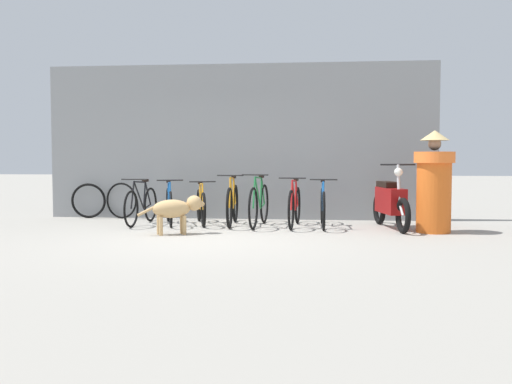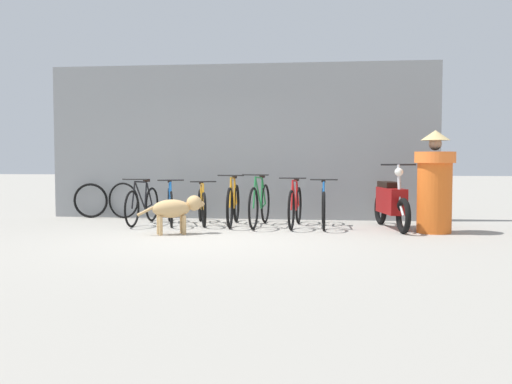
% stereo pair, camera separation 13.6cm
% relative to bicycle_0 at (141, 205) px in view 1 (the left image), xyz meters
% --- Properties ---
extents(ground_plane, '(60.00, 60.00, 0.00)m').
position_rel_bicycle_0_xyz_m(ground_plane, '(1.63, -1.82, -0.35)').
color(ground_plane, '#9E998E').
extents(shop_wall_back, '(7.64, 0.20, 3.03)m').
position_rel_bicycle_0_xyz_m(shop_wall_back, '(1.63, 1.21, 1.16)').
color(shop_wall_back, gray).
rests_on(shop_wall_back, ground).
extents(bicycle_0, '(0.46, 1.63, 0.84)m').
position_rel_bicycle_0_xyz_m(bicycle_0, '(0.00, 0.00, 0.00)').
color(bicycle_0, black).
rests_on(bicycle_0, ground).
extents(bicycle_1, '(0.60, 1.61, 0.83)m').
position_rel_bicycle_0_xyz_m(bicycle_1, '(0.50, 0.06, -0.00)').
color(bicycle_1, black).
rests_on(bicycle_1, ground).
extents(bicycle_2, '(0.56, 1.55, 0.80)m').
position_rel_bicycle_0_xyz_m(bicycle_2, '(1.07, 0.15, -0.02)').
color(bicycle_2, black).
rests_on(bicycle_2, ground).
extents(bicycle_3, '(0.46, 1.69, 0.91)m').
position_rel_bicycle_0_xyz_m(bicycle_3, '(1.66, 0.07, 0.02)').
color(bicycle_3, black).
rests_on(bicycle_3, ground).
extents(bicycle_4, '(0.46, 1.76, 0.93)m').
position_rel_bicycle_0_xyz_m(bicycle_4, '(2.15, -0.04, 0.03)').
color(bicycle_4, black).
rests_on(bicycle_4, ground).
extents(bicycle_5, '(0.46, 1.68, 0.88)m').
position_rel_bicycle_0_xyz_m(bicycle_5, '(2.77, -0.05, 0.01)').
color(bicycle_5, black).
rests_on(bicycle_5, ground).
extents(bicycle_6, '(0.46, 1.68, 0.86)m').
position_rel_bicycle_0_xyz_m(bicycle_6, '(3.27, -0.07, 0.00)').
color(bicycle_6, black).
rests_on(bicycle_6, ground).
extents(motorcycle, '(0.58, 1.87, 1.11)m').
position_rel_bicycle_0_xyz_m(motorcycle, '(4.41, -0.17, 0.10)').
color(motorcycle, black).
rests_on(motorcycle, ground).
extents(stray_dog, '(1.00, 0.60, 0.61)m').
position_rel_bicycle_0_xyz_m(stray_dog, '(0.97, -1.28, 0.06)').
color(stray_dog, tan).
rests_on(stray_dog, ground).
extents(person_in_robes, '(0.89, 0.89, 1.65)m').
position_rel_bicycle_0_xyz_m(person_in_robes, '(5.05, -0.61, 0.46)').
color(person_in_robes, orange).
rests_on(person_in_robes, ground).
extents(spare_tire_left, '(0.70, 0.11, 0.70)m').
position_rel_bicycle_0_xyz_m(spare_tire_left, '(-1.37, 0.95, -0.00)').
color(spare_tire_left, black).
rests_on(spare_tire_left, ground).
extents(spare_tire_right, '(0.69, 0.24, 0.71)m').
position_rel_bicycle_0_xyz_m(spare_tire_right, '(-0.70, 0.95, 0.01)').
color(spare_tire_right, black).
rests_on(spare_tire_right, ground).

